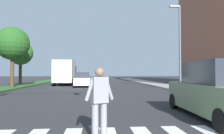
# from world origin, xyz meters

# --- Properties ---
(ground_plane) EXTENTS (140.00, 140.00, 0.00)m
(ground_plane) POSITION_xyz_m (0.00, 30.00, 0.00)
(ground_plane) COLOR #2D2D30
(median_strip) EXTENTS (2.50, 64.00, 0.15)m
(median_strip) POSITION_xyz_m (-7.90, 28.00, 0.07)
(median_strip) COLOR #2D5B28
(median_strip) RESTS_ON ground_plane
(tree_far) EXTENTS (3.29, 3.29, 5.98)m
(tree_far) POSITION_xyz_m (-7.62, 25.29, 4.46)
(tree_far) COLOR #4C3823
(tree_far) RESTS_ON median_strip
(tree_distant) EXTENTS (2.88, 2.88, 5.24)m
(tree_distant) POSITION_xyz_m (-8.29, 29.42, 3.91)
(tree_distant) COLOR #4C3823
(tree_distant) RESTS_ON median_strip
(sidewalk_right) EXTENTS (3.00, 64.00, 0.15)m
(sidewalk_right) POSITION_xyz_m (8.70, 28.00, 0.07)
(sidewalk_right) COLOR #9E9991
(sidewalk_right) RESTS_ON ground_plane
(street_lamp_right) EXTENTS (1.02, 0.24, 7.50)m
(street_lamp_right) POSITION_xyz_m (8.11, 21.91, 4.59)
(street_lamp_right) COLOR slate
(street_lamp_right) RESTS_ON sidewalk_right
(pedestrian_performer) EXTENTS (0.73, 0.36, 1.69)m
(pedestrian_performer) POSITION_xyz_m (0.68, 9.06, 0.93)
(pedestrian_performer) COLOR gray
(pedestrian_performer) RESTS_ON ground_plane
(suv_crossing) EXTENTS (2.17, 4.69, 1.97)m
(suv_crossing) POSITION_xyz_m (4.81, 10.95, 0.93)
(suv_crossing) COLOR gray
(suv_crossing) RESTS_ON ground_plane
(sedan_midblock) EXTENTS (1.93, 4.08, 1.64)m
(sedan_midblock) POSITION_xyz_m (-0.83, 27.59, 0.76)
(sedan_midblock) COLOR silver
(sedan_midblock) RESTS_ON ground_plane
(truck_box_delivery) EXTENTS (2.40, 6.20, 3.10)m
(truck_box_delivery) POSITION_xyz_m (-3.24, 31.19, 1.63)
(truck_box_delivery) COLOR #474C51
(truck_box_delivery) RESTS_ON ground_plane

